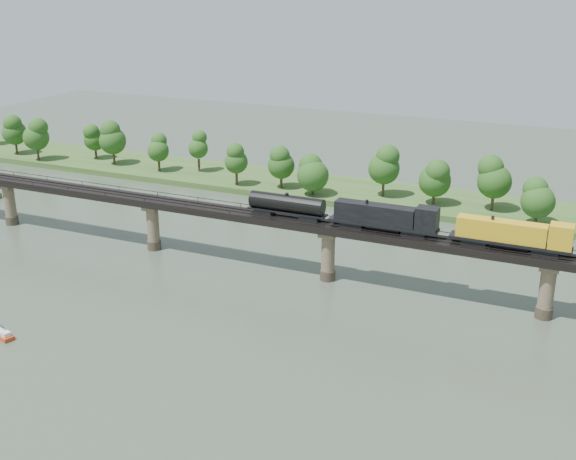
% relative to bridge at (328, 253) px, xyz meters
% --- Properties ---
extents(ground, '(400.00, 400.00, 0.00)m').
position_rel_bridge_xyz_m(ground, '(0.00, -30.00, -5.46)').
color(ground, '#364335').
rests_on(ground, ground).
extents(far_bank, '(300.00, 24.00, 1.60)m').
position_rel_bridge_xyz_m(far_bank, '(0.00, 55.00, -4.66)').
color(far_bank, '#325321').
rests_on(far_bank, ground).
extents(bridge, '(236.00, 30.00, 11.50)m').
position_rel_bridge_xyz_m(bridge, '(0.00, 0.00, 0.00)').
color(bridge, '#473A2D').
rests_on(bridge, ground).
extents(bridge_superstructure, '(220.00, 4.90, 0.75)m').
position_rel_bridge_xyz_m(bridge_superstructure, '(0.00, 0.00, 6.33)').
color(bridge_superstructure, black).
rests_on(bridge_superstructure, bridge).
extents(far_treeline, '(289.06, 17.54, 13.60)m').
position_rel_bridge_xyz_m(far_treeline, '(-8.21, 50.52, 3.37)').
color(far_treeline, '#382619').
rests_on(far_treeline, far_bank).
extents(freight_train, '(82.47, 3.21, 5.68)m').
position_rel_bridge_xyz_m(freight_train, '(25.78, -0.00, 8.75)').
color(freight_train, black).
rests_on(freight_train, bridge).
extents(motorboat, '(5.26, 3.15, 1.39)m').
position_rel_bridge_xyz_m(motorboat, '(-40.15, -43.65, -4.98)').
color(motorboat, '#B03814').
rests_on(motorboat, ground).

